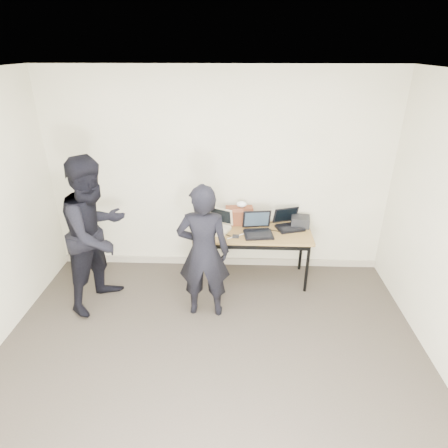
{
  "coord_description": "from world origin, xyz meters",
  "views": [
    {
      "loc": [
        0.25,
        -2.44,
        2.89
      ],
      "look_at": [
        0.1,
        1.6,
        0.95
      ],
      "focal_mm": 30.0,
      "sensor_mm": 36.0,
      "label": 1
    }
  ],
  "objects_px": {
    "laptop_center": "(258,229)",
    "equipment_box": "(300,221)",
    "laptop_beige": "(217,226)",
    "laptop_right": "(288,223)",
    "leather_satchel": "(239,215)",
    "person_observer": "(96,233)",
    "desk": "(253,236)",
    "person_typist": "(204,253)"
  },
  "relations": [
    {
      "from": "laptop_beige",
      "to": "laptop_center",
      "type": "relative_size",
      "value": 1.09
    },
    {
      "from": "equipment_box",
      "to": "person_observer",
      "type": "xyz_separation_m",
      "value": [
        -2.46,
        -0.71,
        0.14
      ]
    },
    {
      "from": "laptop_center",
      "to": "laptop_beige",
      "type": "bearing_deg",
      "value": 164.54
    },
    {
      "from": "leather_satchel",
      "to": "equipment_box",
      "type": "bearing_deg",
      "value": -6.48
    },
    {
      "from": "desk",
      "to": "laptop_right",
      "type": "relative_size",
      "value": 3.61
    },
    {
      "from": "equipment_box",
      "to": "person_typist",
      "type": "bearing_deg",
      "value": -143.25
    },
    {
      "from": "laptop_center",
      "to": "equipment_box",
      "type": "relative_size",
      "value": 1.68
    },
    {
      "from": "laptop_center",
      "to": "leather_satchel",
      "type": "height_order",
      "value": "laptop_center"
    },
    {
      "from": "laptop_beige",
      "to": "equipment_box",
      "type": "bearing_deg",
      "value": 32.51
    },
    {
      "from": "person_observer",
      "to": "equipment_box",
      "type": "bearing_deg",
      "value": -49.75
    },
    {
      "from": "equipment_box",
      "to": "person_observer",
      "type": "bearing_deg",
      "value": -163.85
    },
    {
      "from": "desk",
      "to": "leather_satchel",
      "type": "height_order",
      "value": "leather_satchel"
    },
    {
      "from": "equipment_box",
      "to": "laptop_right",
      "type": "bearing_deg",
      "value": -165.8
    },
    {
      "from": "desk",
      "to": "person_observer",
      "type": "distance_m",
      "value": 1.92
    },
    {
      "from": "person_typist",
      "to": "person_observer",
      "type": "height_order",
      "value": "person_observer"
    },
    {
      "from": "desk",
      "to": "person_typist",
      "type": "xyz_separation_m",
      "value": [
        -0.57,
        -0.71,
        0.15
      ]
    },
    {
      "from": "person_observer",
      "to": "laptop_beige",
      "type": "bearing_deg",
      "value": -43.64
    },
    {
      "from": "laptop_beige",
      "to": "equipment_box",
      "type": "relative_size",
      "value": 1.84
    },
    {
      "from": "laptop_beige",
      "to": "leather_satchel",
      "type": "distance_m",
      "value": 0.35
    },
    {
      "from": "laptop_right",
      "to": "equipment_box",
      "type": "bearing_deg",
      "value": -3.51
    },
    {
      "from": "laptop_center",
      "to": "person_observer",
      "type": "distance_m",
      "value": 1.95
    },
    {
      "from": "desk",
      "to": "equipment_box",
      "type": "relative_size",
      "value": 6.36
    },
    {
      "from": "laptop_beige",
      "to": "leather_satchel",
      "type": "bearing_deg",
      "value": 57.96
    },
    {
      "from": "laptop_beige",
      "to": "laptop_right",
      "type": "bearing_deg",
      "value": 31.43
    },
    {
      "from": "desk",
      "to": "equipment_box",
      "type": "distance_m",
      "value": 0.67
    },
    {
      "from": "laptop_center",
      "to": "laptop_right",
      "type": "height_order",
      "value": "laptop_center"
    },
    {
      "from": "desk",
      "to": "person_typist",
      "type": "height_order",
      "value": "person_typist"
    },
    {
      "from": "laptop_beige",
      "to": "laptop_right",
      "type": "height_order",
      "value": "laptop_beige"
    },
    {
      "from": "laptop_beige",
      "to": "person_typist",
      "type": "relative_size",
      "value": 0.27
    },
    {
      "from": "desk",
      "to": "laptop_right",
      "type": "distance_m",
      "value": 0.51
    },
    {
      "from": "desk",
      "to": "laptop_center",
      "type": "bearing_deg",
      "value": -36.29
    },
    {
      "from": "laptop_center",
      "to": "person_observer",
      "type": "height_order",
      "value": "person_observer"
    },
    {
      "from": "desk",
      "to": "leather_satchel",
      "type": "xyz_separation_m",
      "value": [
        -0.18,
        0.23,
        0.19
      ]
    },
    {
      "from": "laptop_right",
      "to": "person_observer",
      "type": "bearing_deg",
      "value": 178.58
    },
    {
      "from": "person_typist",
      "to": "person_observer",
      "type": "distance_m",
      "value": 1.28
    },
    {
      "from": "laptop_center",
      "to": "leather_satchel",
      "type": "bearing_deg",
      "value": 124.46
    },
    {
      "from": "laptop_center",
      "to": "laptop_right",
      "type": "distance_m",
      "value": 0.45
    },
    {
      "from": "laptop_right",
      "to": "leather_satchel",
      "type": "bearing_deg",
      "value": 155.56
    },
    {
      "from": "laptop_center",
      "to": "equipment_box",
      "type": "distance_m",
      "value": 0.62
    },
    {
      "from": "laptop_center",
      "to": "equipment_box",
      "type": "bearing_deg",
      "value": 15.61
    },
    {
      "from": "equipment_box",
      "to": "person_observer",
      "type": "relative_size",
      "value": 0.13
    },
    {
      "from": "laptop_beige",
      "to": "equipment_box",
      "type": "height_order",
      "value": "laptop_beige"
    }
  ]
}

